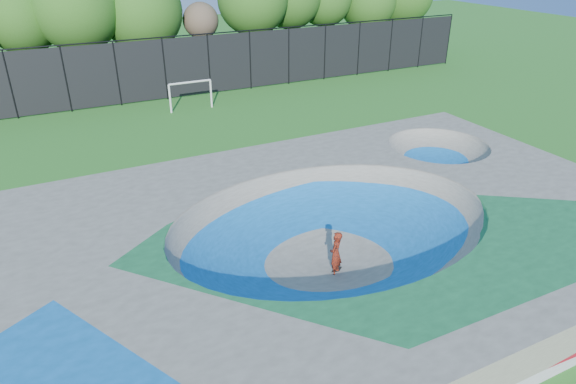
# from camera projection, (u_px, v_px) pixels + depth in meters

# --- Properties ---
(ground) EXTENTS (120.00, 120.00, 0.00)m
(ground) POSITION_uv_depth(u_px,v_px,m) (332.00, 256.00, 17.27)
(ground) COLOR #22661C
(ground) RESTS_ON ground
(skate_deck) EXTENTS (22.00, 14.00, 1.50)m
(skate_deck) POSITION_uv_depth(u_px,v_px,m) (333.00, 237.00, 16.93)
(skate_deck) COLOR gray
(skate_deck) RESTS_ON ground
(skater) EXTENTS (0.66, 0.63, 1.52)m
(skater) POSITION_uv_depth(u_px,v_px,m) (336.00, 254.00, 16.00)
(skater) COLOR #B92B0E
(skater) RESTS_ON ground
(skateboard) EXTENTS (0.74, 0.67, 0.05)m
(skateboard) POSITION_uv_depth(u_px,v_px,m) (335.00, 273.00, 16.32)
(skateboard) COLOR black
(skateboard) RESTS_ON ground
(soccer_goal) EXTENTS (2.73, 0.12, 1.80)m
(soccer_goal) POSITION_uv_depth(u_px,v_px,m) (190.00, 90.00, 31.41)
(soccer_goal) COLOR silver
(soccer_goal) RESTS_ON ground
(fence) EXTENTS (48.09, 0.09, 4.04)m
(fence) POSITION_uv_depth(u_px,v_px,m) (165.00, 68.00, 33.14)
(fence) COLOR black
(fence) RESTS_ON ground
(treeline) EXTENTS (53.32, 7.69, 8.33)m
(treeline) POSITION_uv_depth(u_px,v_px,m) (150.00, 9.00, 36.11)
(treeline) COLOR #453522
(treeline) RESTS_ON ground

